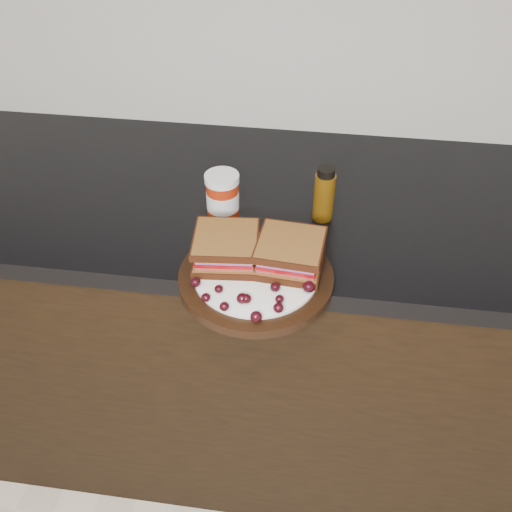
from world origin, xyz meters
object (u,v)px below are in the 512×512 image
Objects in this scene: condiment_jar at (223,197)px; oil_bottle at (324,194)px; sandwich_left at (226,248)px; plate at (256,277)px.

oil_bottle reaches higher than condiment_jar.
plate is at bearing -29.67° from sandwich_left.
condiment_jar is 0.86× the size of oil_bottle.
condiment_jar is at bearing -172.35° from oil_bottle.
sandwich_left is 0.16m from condiment_jar.
sandwich_left reaches higher than plate.
condiment_jar is at bearing 97.51° from sandwich_left.
sandwich_left is 0.99× the size of oil_bottle.
sandwich_left is at bearing -131.93° from oil_bottle.
oil_bottle is (0.11, 0.21, 0.05)m from plate.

